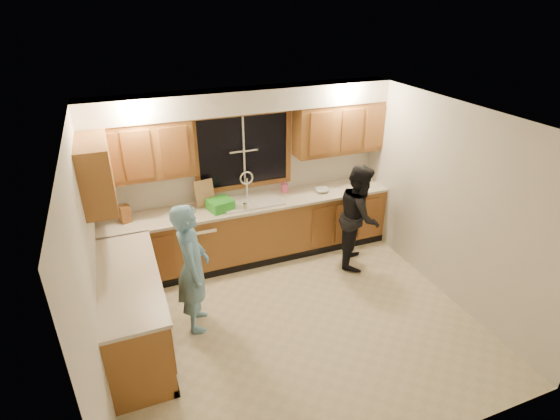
# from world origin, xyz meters

# --- Properties ---
(floor) EXTENTS (4.20, 4.20, 0.00)m
(floor) POSITION_xyz_m (0.00, 0.00, 0.00)
(floor) COLOR beige
(floor) RESTS_ON ground
(ceiling) EXTENTS (4.20, 4.20, 0.00)m
(ceiling) POSITION_xyz_m (0.00, 0.00, 2.50)
(ceiling) COLOR white
(wall_back) EXTENTS (4.20, 0.00, 4.20)m
(wall_back) POSITION_xyz_m (0.00, 1.90, 1.25)
(wall_back) COLOR silver
(wall_back) RESTS_ON ground
(wall_left) EXTENTS (0.00, 3.80, 3.80)m
(wall_left) POSITION_xyz_m (-2.10, 0.00, 1.25)
(wall_left) COLOR silver
(wall_left) RESTS_ON ground
(wall_right) EXTENTS (0.00, 3.80, 3.80)m
(wall_right) POSITION_xyz_m (2.10, 0.00, 1.25)
(wall_right) COLOR silver
(wall_right) RESTS_ON ground
(base_cabinets_back) EXTENTS (4.20, 0.60, 0.88)m
(base_cabinets_back) POSITION_xyz_m (0.00, 1.60, 0.44)
(base_cabinets_back) COLOR #965F2B
(base_cabinets_back) RESTS_ON ground
(base_cabinets_left) EXTENTS (0.60, 1.90, 0.88)m
(base_cabinets_left) POSITION_xyz_m (-1.80, 0.35, 0.44)
(base_cabinets_left) COLOR #965F2B
(base_cabinets_left) RESTS_ON ground
(countertop_back) EXTENTS (4.20, 0.63, 0.04)m
(countertop_back) POSITION_xyz_m (0.00, 1.58, 0.90)
(countertop_back) COLOR beige
(countertop_back) RESTS_ON base_cabinets_back
(countertop_left) EXTENTS (0.63, 1.90, 0.04)m
(countertop_left) POSITION_xyz_m (-1.79, 0.35, 0.90)
(countertop_left) COLOR beige
(countertop_left) RESTS_ON base_cabinets_left
(upper_cabinets_left) EXTENTS (1.35, 0.33, 0.75)m
(upper_cabinets_left) POSITION_xyz_m (-1.43, 1.73, 1.83)
(upper_cabinets_left) COLOR #965F2B
(upper_cabinets_left) RESTS_ON wall_back
(upper_cabinets_right) EXTENTS (1.35, 0.33, 0.75)m
(upper_cabinets_right) POSITION_xyz_m (1.43, 1.73, 1.83)
(upper_cabinets_right) COLOR #965F2B
(upper_cabinets_right) RESTS_ON wall_back
(upper_cabinets_return) EXTENTS (0.33, 0.90, 0.75)m
(upper_cabinets_return) POSITION_xyz_m (-1.94, 1.12, 1.83)
(upper_cabinets_return) COLOR #965F2B
(upper_cabinets_return) RESTS_ON wall_left
(soffit) EXTENTS (4.20, 0.35, 0.30)m
(soffit) POSITION_xyz_m (0.00, 1.72, 2.35)
(soffit) COLOR white
(soffit) RESTS_ON wall_back
(window_frame) EXTENTS (1.44, 0.03, 1.14)m
(window_frame) POSITION_xyz_m (0.00, 1.89, 1.60)
(window_frame) COLOR black
(window_frame) RESTS_ON wall_back
(sink) EXTENTS (0.86, 0.52, 0.57)m
(sink) POSITION_xyz_m (0.00, 1.60, 0.86)
(sink) COLOR silver
(sink) RESTS_ON countertop_back
(dishwasher) EXTENTS (0.60, 0.56, 0.82)m
(dishwasher) POSITION_xyz_m (-0.85, 1.59, 0.41)
(dishwasher) COLOR silver
(dishwasher) RESTS_ON floor
(stove) EXTENTS (0.58, 0.75, 0.90)m
(stove) POSITION_xyz_m (-1.80, -0.22, 0.45)
(stove) COLOR silver
(stove) RESTS_ON floor
(man) EXTENTS (0.49, 0.65, 1.60)m
(man) POSITION_xyz_m (-1.10, 0.42, 0.80)
(man) COLOR #68A0C6
(man) RESTS_ON floor
(woman) EXTENTS (0.88, 0.93, 1.52)m
(woman) POSITION_xyz_m (1.39, 0.92, 0.76)
(woman) COLOR black
(woman) RESTS_ON floor
(knife_block) EXTENTS (0.16, 0.15, 0.24)m
(knife_block) POSITION_xyz_m (-1.72, 1.63, 1.04)
(knife_block) COLOR brown
(knife_block) RESTS_ON countertop_back
(cutting_board) EXTENTS (0.29, 0.15, 0.37)m
(cutting_board) POSITION_xyz_m (-0.63, 1.75, 1.11)
(cutting_board) COLOR tan
(cutting_board) RESTS_ON countertop_back
(dish_crate) EXTENTS (0.38, 0.36, 0.15)m
(dish_crate) POSITION_xyz_m (-0.47, 1.53, 0.99)
(dish_crate) COLOR green
(dish_crate) RESTS_ON countertop_back
(soap_bottle) EXTENTS (0.10, 0.11, 0.20)m
(soap_bottle) POSITION_xyz_m (0.58, 1.76, 1.02)
(soap_bottle) COLOR #ED5A8F
(soap_bottle) RESTS_ON countertop_back
(bowl) EXTENTS (0.24, 0.24, 0.05)m
(bowl) POSITION_xyz_m (1.11, 1.56, 0.95)
(bowl) COLOR silver
(bowl) RESTS_ON countertop_back
(can_left) EXTENTS (0.07, 0.07, 0.12)m
(can_left) POSITION_xyz_m (-0.31, 1.51, 0.98)
(can_left) COLOR beige
(can_left) RESTS_ON countertop_back
(can_right) EXTENTS (0.07, 0.07, 0.11)m
(can_right) POSITION_xyz_m (-0.16, 1.38, 0.97)
(can_right) COLOR beige
(can_right) RESTS_ON countertop_back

